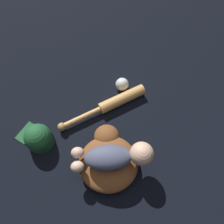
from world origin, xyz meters
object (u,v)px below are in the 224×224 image
object	(u,v)px
baseball_glove	(108,158)
baseball_bat	(113,103)
baseball	(122,84)
baseball_cap	(38,138)
baby_figure	(117,156)

from	to	relation	value
baseball_glove	baseball_bat	distance (m)	0.32
baseball	baseball_glove	bearing A→B (deg)	-83.26
baseball_cap	baby_figure	bearing A→B (deg)	-0.34
baseball_bat	baseball_cap	distance (m)	0.43
baseball_bat	baseball	xyz separation A→B (m)	(0.02, 0.13, 0.01)
baby_figure	baseball	distance (m)	0.47
baseball_glove	baseball_cap	xyz separation A→B (m)	(-0.36, -0.01, 0.01)
baby_figure	baseball_cap	xyz separation A→B (m)	(-0.40, 0.00, -0.08)
baby_figure	baseball_cap	world-z (taller)	baby_figure
baseball_glove	baseball	bearing A→B (deg)	96.74
baseball_glove	baseball_cap	bearing A→B (deg)	-179.14
baseball_glove	baseball_cap	world-z (taller)	baseball_cap
baseball	baseball_cap	size ratio (longest dim) A/B	0.36
baseball_glove	baseball_bat	xyz separation A→B (m)	(-0.07, 0.31, -0.02)
baseball_cap	baseball_bat	bearing A→B (deg)	46.74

